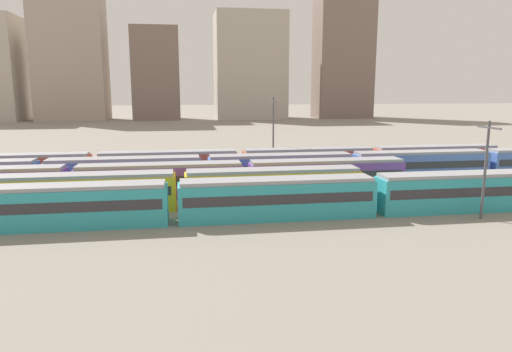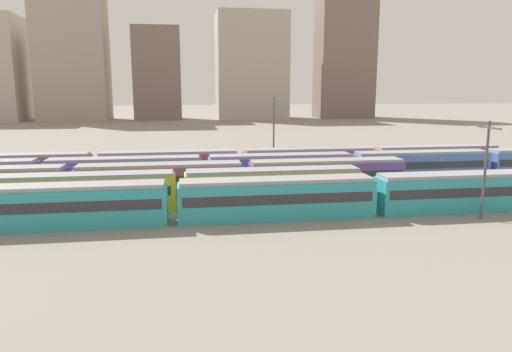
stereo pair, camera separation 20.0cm
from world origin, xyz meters
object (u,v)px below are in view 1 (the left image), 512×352
train_track_1 (81,193)px  train_track_2 (161,180)px  train_track_3 (280,169)px  train_track_4 (240,163)px  catenary_pole_0 (486,165)px  train_track_0 (375,194)px  catenary_pole_1 (273,131)px

train_track_1 → train_track_2: bearing=35.4°
train_track_1 → train_track_3: bearing=25.5°
train_track_3 → train_track_4: same height
train_track_3 → catenary_pole_0: (14.94, -18.72, 3.12)m
train_track_0 → train_track_1: (-27.72, 5.20, -0.00)m
train_track_2 → train_track_3: same height
train_track_0 → train_track_2: bearing=153.0°
train_track_0 → train_track_1: 28.20m
train_track_0 → train_track_1: same height
train_track_4 → train_track_1: bearing=-138.1°
train_track_1 → train_track_2: same height
train_track_2 → catenary_pole_0: size_ratio=6.22×
catenary_pole_1 → train_track_3: bearing=-94.9°
train_track_2 → train_track_4: same height
train_track_3 → catenary_pole_1: (0.72, 8.39, 3.95)m
train_track_0 → train_track_2: (-20.40, 10.40, -0.00)m
train_track_4 → catenary_pole_0: bearing=-51.0°
train_track_0 → train_track_4: 23.22m
train_track_0 → train_track_3: 16.67m
catenary_pole_0 → train_track_1: bearing=167.3°
train_track_2 → catenary_pole_0: 32.55m
train_track_4 → catenary_pole_1: 7.24m
train_track_1 → catenary_pole_0: size_ratio=6.22×
train_track_4 → train_track_0: bearing=-63.6°
catenary_pole_0 → train_track_0: bearing=161.0°
catenary_pole_1 → train_track_1: bearing=-140.2°
train_track_1 → catenary_pole_0: catenary_pole_0 is taller
train_track_1 → train_track_0: bearing=-10.6°
train_track_2 → train_track_4: bearing=45.9°
train_track_3 → train_track_1: bearing=-154.5°
train_track_2 → train_track_3: 15.42m
train_track_2 → catenary_pole_1: bearing=41.7°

